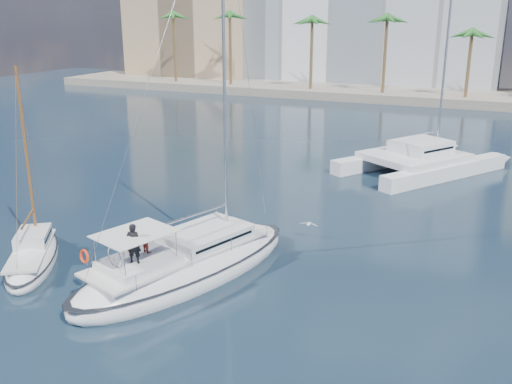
% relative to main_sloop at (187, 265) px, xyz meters
% --- Properties ---
extents(ground, '(160.00, 160.00, 0.00)m').
position_rel_main_sloop_xyz_m(ground, '(2.39, 2.60, -0.56)').
color(ground, black).
rests_on(ground, ground).
extents(quay, '(120.00, 14.00, 1.20)m').
position_rel_main_sloop_xyz_m(quay, '(2.39, 63.60, 0.04)').
color(quay, gray).
rests_on(quay, ground).
extents(building_tan_left, '(22.00, 14.00, 22.00)m').
position_rel_main_sloop_xyz_m(building_tan_left, '(-39.61, 71.60, 10.44)').
color(building_tan_left, tan).
rests_on(building_tan_left, ground).
extents(palm_left, '(3.60, 3.60, 12.30)m').
position_rel_main_sloop_xyz_m(palm_left, '(-31.61, 59.60, 9.72)').
color(palm_left, brown).
rests_on(palm_left, ground).
extents(palm_centre, '(3.60, 3.60, 12.30)m').
position_rel_main_sloop_xyz_m(palm_centre, '(2.39, 59.60, 9.72)').
color(palm_centre, brown).
rests_on(palm_centre, ground).
extents(main_sloop, '(7.92, 13.38, 18.92)m').
position_rel_main_sloop_xyz_m(main_sloop, '(0.00, 0.00, 0.00)').
color(main_sloop, white).
rests_on(main_sloop, ground).
extents(small_sloop, '(5.75, 7.09, 10.13)m').
position_rel_main_sloop_xyz_m(small_sloop, '(-7.66, -1.95, -0.17)').
color(small_sloop, white).
rests_on(small_sloop, ground).
extents(catamaran, '(12.35, 14.25, 18.60)m').
position_rel_main_sloop_xyz_m(catamaran, '(7.08, 23.52, 0.61)').
color(catamaran, white).
rests_on(catamaran, ground).
extents(seagull, '(1.03, 0.44, 0.19)m').
position_rel_main_sloop_xyz_m(seagull, '(3.75, 6.79, 0.29)').
color(seagull, silver).
rests_on(seagull, ground).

